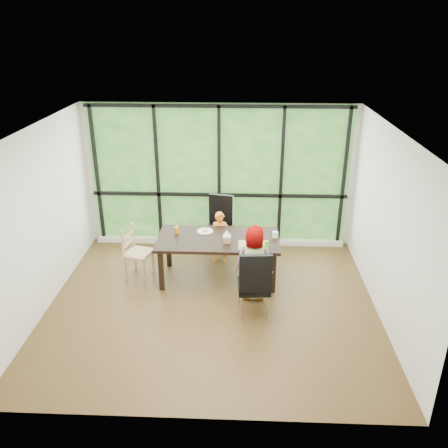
{
  "coord_description": "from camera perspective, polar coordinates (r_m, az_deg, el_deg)",
  "views": [
    {
      "loc": [
        0.45,
        -6.08,
        4.04
      ],
      "look_at": [
        0.15,
        0.71,
        1.05
      ],
      "focal_mm": 37.38,
      "sensor_mm": 36.0,
      "label": 1
    }
  ],
  "objects": [
    {
      "name": "ground",
      "position": [
        7.31,
        -1.47,
        -9.81
      ],
      "size": [
        5.0,
        5.0,
        0.0
      ],
      "primitive_type": "plane",
      "color": "black",
      "rests_on": "ground"
    },
    {
      "name": "back_wall",
      "position": [
        8.76,
        -0.58,
        5.87
      ],
      "size": [
        5.0,
        0.0,
        5.0
      ],
      "primitive_type": "plane",
      "rotation": [
        1.57,
        0.0,
        0.0
      ],
      "color": "silver",
      "rests_on": "ground"
    },
    {
      "name": "foliage_backdrop",
      "position": [
        8.74,
        -0.58,
        5.83
      ],
      "size": [
        4.8,
        0.02,
        2.65
      ],
      "primitive_type": "cube",
      "color": "#234E1C",
      "rests_on": "back_wall"
    },
    {
      "name": "window_mullions",
      "position": [
        8.7,
        -0.6,
        5.75
      ],
      "size": [
        4.8,
        0.06,
        2.65
      ],
      "primitive_type": null,
      "color": "black",
      "rests_on": "back_wall"
    },
    {
      "name": "window_sill",
      "position": [
        9.15,
        -0.58,
        -2.09
      ],
      "size": [
        4.8,
        0.12,
        0.1
      ],
      "primitive_type": "cube",
      "color": "silver",
      "rests_on": "ground"
    },
    {
      "name": "dining_table",
      "position": [
        7.81,
        -0.7,
        -4.23
      ],
      "size": [
        2.05,
        1.13,
        0.75
      ],
      "primitive_type": "cube",
      "rotation": [
        0.0,
        0.0,
        -0.07
      ],
      "color": "black",
      "rests_on": "ground"
    },
    {
      "name": "chair_window_leather",
      "position": [
        8.62,
        -0.68,
        -0.19
      ],
      "size": [
        0.55,
        0.55,
        1.08
      ],
      "primitive_type": "cube",
      "rotation": [
        0.0,
        0.0,
        -0.22
      ],
      "color": "black",
      "rests_on": "ground"
    },
    {
      "name": "chair_interior_leather",
      "position": [
        6.84,
        3.66,
        -7.08
      ],
      "size": [
        0.49,
        0.49,
        1.08
      ],
      "primitive_type": "cube",
      "rotation": [
        0.0,
        0.0,
        3.22
      ],
      "color": "black",
      "rests_on": "ground"
    },
    {
      "name": "chair_end_beech",
      "position": [
        7.95,
        -10.44,
        -3.51
      ],
      "size": [
        0.49,
        0.51,
        0.9
      ],
      "primitive_type": "cube",
      "rotation": [
        0.0,
        0.0,
        1.32
      ],
      "color": "tan",
      "rests_on": "ground"
    },
    {
      "name": "child_toddler",
      "position": [
        8.3,
        -0.48,
        -1.66
      ],
      "size": [
        0.35,
        0.24,
        0.96
      ],
      "primitive_type": "imported",
      "rotation": [
        0.0,
        0.0,
        0.02
      ],
      "color": "orange",
      "rests_on": "ground"
    },
    {
      "name": "child_older",
      "position": [
        7.2,
        3.74,
        -4.77
      ],
      "size": [
        0.61,
        0.41,
        1.21
      ],
      "primitive_type": "imported",
      "rotation": [
        0.0,
        0.0,
        3.09
      ],
      "color": "gray",
      "rests_on": "ground"
    },
    {
      "name": "placemat",
      "position": [
        7.41,
        3.59,
        -2.61
      ],
      "size": [
        0.47,
        0.34,
        0.01
      ],
      "primitive_type": "cube",
      "color": "tan",
      "rests_on": "dining_table"
    },
    {
      "name": "plate_far",
      "position": [
        7.87,
        -2.33,
        -0.89
      ],
      "size": [
        0.27,
        0.27,
        0.02
      ],
      "primitive_type": "cylinder",
      "color": "white",
      "rests_on": "dining_table"
    },
    {
      "name": "plate_near",
      "position": [
        7.46,
        3.42,
        -2.41
      ],
      "size": [
        0.21,
        0.21,
        0.01
      ],
      "primitive_type": "cylinder",
      "color": "white",
      "rests_on": "dining_table"
    },
    {
      "name": "orange_cup",
      "position": [
        7.84,
        -5.83,
        -0.75
      ],
      "size": [
        0.07,
        0.07,
        0.11
      ],
      "primitive_type": "cylinder",
      "color": "orange",
      "rests_on": "dining_table"
    },
    {
      "name": "green_cup",
      "position": [
        7.35,
        5.22,
        -2.48
      ],
      "size": [
        0.07,
        0.07,
        0.11
      ],
      "primitive_type": "cylinder",
      "color": "#61D92D",
      "rests_on": "dining_table"
    },
    {
      "name": "white_mug",
      "position": [
        7.7,
        6.28,
        -1.3
      ],
      "size": [
        0.09,
        0.09,
        0.1
      ],
      "primitive_type": "cylinder",
      "color": "white",
      "rests_on": "dining_table"
    },
    {
      "name": "tissue_box",
      "position": [
        7.48,
        0.35,
        -1.87
      ],
      "size": [
        0.13,
        0.13,
        0.11
      ],
      "primitive_type": "cube",
      "color": "tan",
      "rests_on": "dining_table"
    },
    {
      "name": "crepe_rolls_far",
      "position": [
        7.86,
        -2.33,
        -0.72
      ],
      "size": [
        0.1,
        0.12,
        0.04
      ],
      "primitive_type": null,
      "color": "tan",
      "rests_on": "plate_far"
    },
    {
      "name": "crepe_rolls_near",
      "position": [
        7.45,
        3.42,
        -2.24
      ],
      "size": [
        0.05,
        0.12,
        0.04
      ],
      "primitive_type": null,
      "color": "tan",
      "rests_on": "plate_near"
    },
    {
      "name": "straw_white",
      "position": [
        7.8,
        -5.86,
        -0.12
      ],
      "size": [
        0.01,
        0.04,
        0.2
      ],
      "primitive_type": "cylinder",
      "rotation": [
        0.14,
        0.0,
        0.0
      ],
      "color": "white",
      "rests_on": "orange_cup"
    },
    {
      "name": "straw_pink",
      "position": [
        7.31,
        5.25,
        -1.82
      ],
      "size": [
        0.01,
        0.04,
        0.2
      ],
      "primitive_type": "cylinder",
      "rotation": [
        0.14,
        0.0,
        0.0
      ],
      "color": "pink",
      "rests_on": "green_cup"
    },
    {
      "name": "tissue",
      "position": [
        7.43,
        0.36,
        -1.1
      ],
      "size": [
        0.12,
        0.12,
        0.11
      ],
      "primitive_type": "cone",
      "color": "white",
      "rests_on": "tissue_box"
    }
  ]
}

